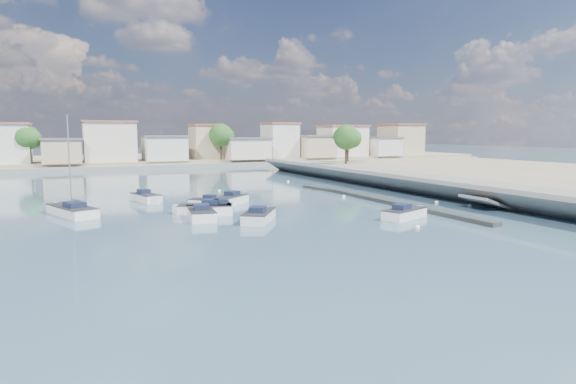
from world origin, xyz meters
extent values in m
plane|color=#2D445A|center=(0.00, 40.00, 0.00)|extent=(400.00, 400.00, 0.00)
cube|color=slate|center=(18.50, 13.00, 0.90)|extent=(5.00, 90.00, 1.80)
cube|color=slate|center=(14.15, 13.00, 0.90)|extent=(4.17, 90.00, 2.86)
cube|color=slate|center=(14.00, 4.00, 0.40)|extent=(5.31, 3.50, 1.94)
cube|color=black|center=(7.00, 10.00, 0.17)|extent=(1.00, 26.00, 0.35)
cube|color=black|center=(6.50, 24.00, 0.15)|extent=(2.00, 8.05, 0.30)
cube|color=gray|center=(0.00, 92.00, 0.70)|extent=(160.00, 40.00, 1.40)
cube|color=slate|center=(0.00, 71.00, 0.40)|extent=(160.00, 2.50, 0.80)
cube|color=silver|center=(-34.00, 78.00, 5.15)|extent=(9.00, 9.00, 7.50)
cube|color=#99513D|center=(-34.00, 78.00, 9.08)|extent=(9.54, 9.54, 0.35)
cube|color=tan|center=(-24.00, 75.00, 3.65)|extent=(7.00, 8.00, 4.50)
cube|color=#595960|center=(-24.00, 75.00, 6.08)|extent=(7.42, 8.48, 0.35)
cube|color=beige|center=(-15.00, 77.00, 5.40)|extent=(10.00, 9.00, 8.00)
cube|color=#99513D|center=(-15.00, 77.00, 9.58)|extent=(10.60, 9.54, 0.35)
cube|color=silver|center=(-4.00, 76.00, 3.90)|extent=(8.50, 8.50, 5.00)
cube|color=#595960|center=(-4.00, 76.00, 6.58)|extent=(9.01, 9.01, 0.35)
cube|color=tan|center=(6.00, 79.00, 5.15)|extent=(6.50, 7.50, 7.50)
cube|color=#99513D|center=(6.00, 79.00, 9.08)|extent=(6.89, 7.95, 0.35)
cube|color=beige|center=(14.00, 75.00, 3.65)|extent=(9.50, 9.00, 4.50)
cube|color=#595960|center=(14.00, 75.00, 6.08)|extent=(10.07, 9.54, 0.35)
cube|color=silver|center=(24.00, 78.00, 5.40)|extent=(7.00, 8.00, 8.00)
cube|color=#99513D|center=(24.00, 78.00, 9.58)|extent=(7.42, 8.48, 0.35)
cube|color=tan|center=(32.00, 76.00, 3.90)|extent=(8.00, 9.00, 5.00)
cube|color=#595960|center=(32.00, 76.00, 6.58)|extent=(8.48, 9.54, 0.35)
cube|color=beige|center=(41.00, 77.00, 5.15)|extent=(10.50, 8.50, 7.50)
cube|color=#99513D|center=(41.00, 77.00, 9.08)|extent=(11.13, 9.01, 0.35)
cube|color=silver|center=(52.00, 75.00, 3.65)|extent=(7.50, 7.50, 4.50)
cube|color=#595960|center=(52.00, 75.00, 6.08)|extent=(7.95, 7.95, 0.35)
cube|color=tan|center=(60.00, 78.00, 5.40)|extent=(9.00, 9.50, 8.00)
cube|color=#99513D|center=(60.00, 78.00, 9.58)|extent=(9.54, 10.07, 0.35)
cylinder|color=#38281E|center=(-30.00, 75.00, 3.09)|extent=(0.44, 0.44, 3.38)
sphere|color=#21531B|center=(-30.00, 75.00, 6.43)|extent=(4.80, 4.80, 4.80)
sphere|color=#21531B|center=(-29.10, 74.40, 6.20)|extent=(3.60, 3.60, 3.60)
sphere|color=#21531B|center=(-30.75, 75.45, 6.58)|extent=(3.30, 3.30, 3.30)
cylinder|color=#38281E|center=(-12.00, 78.00, 2.86)|extent=(0.44, 0.44, 2.93)
sphere|color=#21531B|center=(-12.00, 78.00, 5.75)|extent=(4.16, 4.16, 4.16)
sphere|color=#21531B|center=(-11.22, 77.48, 5.56)|extent=(3.12, 3.12, 3.12)
sphere|color=#21531B|center=(-12.65, 78.39, 5.88)|extent=(2.86, 2.86, 2.86)
cylinder|color=#38281E|center=(8.00, 74.00, 3.20)|extent=(0.44, 0.44, 3.60)
sphere|color=#21531B|center=(8.00, 74.00, 6.76)|extent=(5.12, 5.12, 5.12)
sphere|color=#21531B|center=(8.96, 73.36, 6.52)|extent=(3.84, 3.84, 3.84)
sphere|color=#21531B|center=(7.20, 74.48, 6.92)|extent=(3.52, 3.52, 3.52)
cylinder|color=#38281E|center=(24.00, 77.00, 2.97)|extent=(0.44, 0.44, 3.15)
sphere|color=#21531B|center=(24.00, 77.00, 6.09)|extent=(4.48, 4.48, 4.48)
sphere|color=#21531B|center=(24.84, 76.44, 5.88)|extent=(3.36, 3.36, 3.36)
sphere|color=#21531B|center=(23.30, 77.42, 6.23)|extent=(3.08, 3.08, 3.08)
cylinder|color=#38281E|center=(40.00, 76.00, 2.75)|extent=(0.44, 0.44, 2.70)
sphere|color=#21531B|center=(40.00, 76.00, 5.42)|extent=(3.84, 3.84, 3.84)
sphere|color=#21531B|center=(40.72, 75.52, 5.24)|extent=(2.88, 2.88, 2.88)
sphere|color=#21531B|center=(39.40, 76.36, 5.54)|extent=(2.64, 2.64, 2.64)
cylinder|color=#38281E|center=(22.00, 44.00, 3.38)|extent=(0.44, 0.44, 3.15)
sphere|color=#21531B|center=(22.00, 44.00, 6.49)|extent=(4.48, 4.48, 4.48)
sphere|color=#21531B|center=(22.84, 43.44, 6.28)|extent=(3.36, 3.36, 3.36)
sphere|color=#21531B|center=(21.30, 44.42, 6.63)|extent=(3.08, 3.08, 3.08)
cylinder|color=#38281E|center=(26.00, 50.00, 3.26)|extent=(0.44, 0.44, 2.93)
sphere|color=#21531B|center=(26.00, 50.00, 6.15)|extent=(4.16, 4.16, 4.16)
sphere|color=#21531B|center=(26.78, 49.48, 5.96)|extent=(3.12, 3.12, 3.12)
sphere|color=#21531B|center=(25.35, 50.39, 6.29)|extent=(2.86, 2.86, 2.86)
cube|color=white|center=(-12.84, 10.39, 0.30)|extent=(2.67, 5.36, 1.00)
cube|color=white|center=(-12.55, 12.58, 0.30)|extent=(1.99, 1.99, 1.00)
cube|color=#262628|center=(-12.84, 10.39, 0.80)|extent=(2.71, 5.36, 0.08)
cube|color=#192139|center=(-12.91, 9.88, 1.04)|extent=(1.44, 1.69, 0.48)
cube|color=white|center=(-8.79, 7.14, 0.30)|extent=(4.26, 5.05, 1.00)
cube|color=white|center=(-7.66, 8.84, 0.30)|extent=(1.61, 1.61, 1.00)
cube|color=#262628|center=(-8.79, 7.14, 0.80)|extent=(4.29, 5.07, 0.08)
cube|color=#192139|center=(-9.06, 6.74, 1.04)|extent=(1.79, 1.86, 0.48)
cube|color=white|center=(-11.85, 12.69, 0.30)|extent=(5.10, 3.52, 1.00)
cube|color=white|center=(-13.75, 13.49, 0.30)|extent=(1.67, 1.67, 1.00)
cube|color=#262628|center=(-11.85, 12.69, 0.80)|extent=(5.11, 3.56, 0.08)
cube|color=#192139|center=(-11.41, 12.51, 1.04)|extent=(1.76, 1.59, 0.48)
cube|color=white|center=(-8.03, 17.41, 0.30)|extent=(4.69, 4.38, 1.00)
cube|color=white|center=(-9.51, 16.16, 0.30)|extent=(1.42, 1.42, 1.00)
cube|color=#262628|center=(-8.03, 17.41, 0.80)|extent=(4.72, 4.41, 0.08)
cube|color=#192139|center=(-7.68, 17.71, 1.04)|extent=(1.79, 1.77, 0.48)
cube|color=white|center=(-10.36, 13.11, 0.30)|extent=(2.87, 5.06, 1.00)
cube|color=white|center=(-9.91, 15.11, 0.30)|extent=(1.84, 1.84, 1.00)
cube|color=#262628|center=(-10.36, 13.11, 0.80)|extent=(2.91, 5.07, 0.08)
cube|color=#192139|center=(-10.46, 12.64, 1.04)|extent=(1.45, 1.65, 0.48)
cube|color=white|center=(-10.84, 16.02, 0.30)|extent=(3.25, 3.52, 1.00)
cube|color=white|center=(-11.78, 17.15, 0.30)|extent=(1.06, 1.06, 1.00)
cube|color=#262628|center=(-10.84, 16.02, 0.80)|extent=(3.27, 3.54, 0.08)
cube|color=#192139|center=(-10.62, 15.76, 1.04)|extent=(1.31, 1.34, 0.48)
cube|color=white|center=(-15.62, 22.81, 0.30)|extent=(2.85, 4.74, 1.00)
cube|color=white|center=(-15.09, 20.96, 0.30)|extent=(1.61, 1.61, 1.00)
cube|color=#262628|center=(-15.62, 22.81, 0.80)|extent=(2.88, 4.75, 0.08)
cube|color=#192139|center=(-15.74, 23.24, 1.04)|extent=(1.37, 1.57, 0.48)
cube|color=white|center=(2.95, 3.18, 0.30)|extent=(4.88, 3.33, 1.00)
cube|color=white|center=(4.76, 3.90, 0.30)|extent=(1.66, 1.66, 1.00)
cube|color=#262628|center=(2.95, 3.18, 0.80)|extent=(4.89, 3.37, 0.08)
cube|color=#192139|center=(2.53, 3.01, 1.04)|extent=(1.67, 1.53, 0.48)
cube|color=white|center=(-22.82, 16.51, 0.30)|extent=(4.32, 6.78, 1.00)
cube|color=white|center=(-23.84, 19.16, 0.30)|extent=(2.00, 2.00, 1.00)
cube|color=#262628|center=(-22.82, 16.51, 0.80)|extent=(4.36, 6.79, 0.08)
cube|color=#192139|center=(-22.59, 15.91, 1.04)|extent=(1.94, 2.28, 0.48)
cylinder|color=silver|center=(-22.82, 16.51, 4.80)|extent=(0.12, 0.12, 8.00)
cylinder|color=silver|center=(-22.39, 15.39, 1.50)|extent=(0.94, 2.27, 0.08)
sphere|color=white|center=(13.00, 5.84, 0.05)|extent=(0.41, 0.41, 0.41)
sphere|color=white|center=(11.65, 9.02, 0.05)|extent=(0.41, 0.41, 0.41)
sphere|color=white|center=(1.16, -0.70, 0.05)|extent=(0.41, 0.41, 0.41)
sphere|color=white|center=(5.29, 17.03, 0.05)|extent=(0.41, 0.41, 0.41)
sphere|color=white|center=(-6.00, 28.18, 0.05)|extent=(0.41, 0.41, 0.41)
sphere|color=white|center=(6.64, 35.14, 0.05)|extent=(0.41, 0.41, 0.41)
camera|label=1|loc=(-22.85, -29.45, 7.21)|focal=30.00mm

